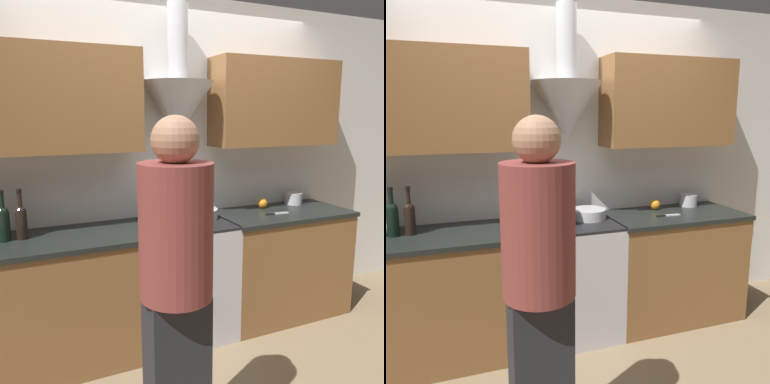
# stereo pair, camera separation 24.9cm
# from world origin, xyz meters

# --- Properties ---
(ground_plane) EXTENTS (12.00, 12.00, 0.00)m
(ground_plane) POSITION_xyz_m (0.00, 0.00, 0.00)
(ground_plane) COLOR #847051
(wall_back) EXTENTS (8.40, 0.54, 2.60)m
(wall_back) POSITION_xyz_m (-0.03, 0.63, 1.47)
(wall_back) COLOR white
(wall_back) RESTS_ON ground_plane
(counter_left) EXTENTS (1.33, 0.62, 0.91)m
(counter_left) POSITION_xyz_m (-0.97, 0.36, 0.45)
(counter_left) COLOR brown
(counter_left) RESTS_ON ground_plane
(counter_right) EXTENTS (1.14, 0.62, 0.91)m
(counter_right) POSITION_xyz_m (0.87, 0.36, 0.45)
(counter_right) COLOR brown
(counter_right) RESTS_ON ground_plane
(stove_range) EXTENTS (0.63, 0.60, 0.91)m
(stove_range) POSITION_xyz_m (0.00, 0.36, 0.46)
(stove_range) COLOR silver
(stove_range) RESTS_ON ground_plane
(wine_bottle_3) EXTENTS (0.08, 0.08, 0.33)m
(wine_bottle_3) POSITION_xyz_m (-1.25, 0.42, 1.04)
(wine_bottle_3) COLOR black
(wine_bottle_3) RESTS_ON counter_left
(wine_bottle_4) EXTENTS (0.07, 0.07, 0.33)m
(wine_bottle_4) POSITION_xyz_m (-1.15, 0.42, 1.03)
(wine_bottle_4) COLOR black
(wine_bottle_4) RESTS_ON counter_left
(stock_pot) EXTENTS (0.27, 0.27, 0.18)m
(stock_pot) POSITION_xyz_m (-0.14, 0.34, 1.00)
(stock_pot) COLOR silver
(stock_pot) RESTS_ON stove_range
(mixing_bowl) EXTENTS (0.27, 0.27, 0.08)m
(mixing_bowl) POSITION_xyz_m (0.14, 0.41, 0.94)
(mixing_bowl) COLOR silver
(mixing_bowl) RESTS_ON stove_range
(orange_fruit) EXTENTS (0.09, 0.09, 0.09)m
(orange_fruit) POSITION_xyz_m (0.79, 0.52, 0.95)
(orange_fruit) COLOR orange
(orange_fruit) RESTS_ON counter_right
(saucepan) EXTENTS (0.16, 0.16, 0.10)m
(saucepan) POSITION_xyz_m (1.14, 0.54, 0.96)
(saucepan) COLOR silver
(saucepan) RESTS_ON counter_right
(chefs_knife) EXTENTS (0.21, 0.04, 0.01)m
(chefs_knife) POSITION_xyz_m (0.78, 0.29, 0.91)
(chefs_knife) COLOR silver
(chefs_knife) RESTS_ON counter_right
(person_foreground_left) EXTENTS (0.33, 0.33, 1.71)m
(person_foreground_left) POSITION_xyz_m (-0.56, -0.80, 0.95)
(person_foreground_left) COLOR #28282D
(person_foreground_left) RESTS_ON ground_plane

